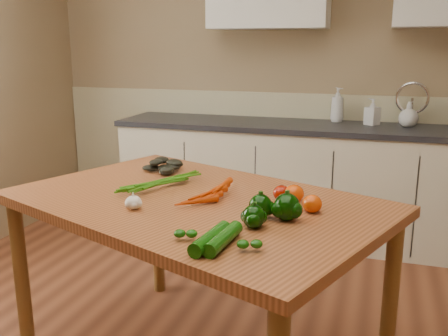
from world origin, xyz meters
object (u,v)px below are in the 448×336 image
pepper_c (254,217)px  zucchini_a (223,239)px  leafy_greens (163,161)px  tomato_a (282,193)px  soap_bottle_c (409,114)px  garlic_bulb (133,202)px  pepper_a (261,206)px  soap_bottle_a (337,105)px  pepper_b (287,207)px  table (195,219)px  soap_bottle_b (373,112)px  zucchini_b (210,239)px  tomato_b (294,194)px  tomato_c (312,204)px  carrot_bunch (194,188)px

pepper_c → zucchini_a: pepper_c is taller
leafy_greens → tomato_a: 0.75m
soap_bottle_c → garlic_bulb: 2.43m
pepper_a → zucchini_a: pepper_a is taller
soap_bottle_a → pepper_b: soap_bottle_a is taller
table → garlic_bulb: size_ratio=28.06×
soap_bottle_b → zucchini_b: bearing=24.5°
soap_bottle_b → tomato_a: size_ratio=2.70×
tomato_a → zucchini_a: bearing=-98.9°
soap_bottle_a → soap_bottle_c: (0.52, -0.07, -0.04)m
garlic_bulb → pepper_b: size_ratio=0.64×
soap_bottle_c → tomato_b: (-0.51, -1.88, -0.11)m
zucchini_b → tomato_a: bearing=77.4°
soap_bottle_c → tomato_c: bearing=125.9°
leafy_greens → pepper_b: bearing=-35.4°
soap_bottle_b → zucchini_a: (-0.39, -2.40, -0.13)m
soap_bottle_a → zucchini_a: soap_bottle_a is taller
soap_bottle_c → garlic_bulb: (-1.11, -2.16, -0.12)m
table → pepper_b: pepper_b is taller
soap_bottle_c → pepper_c: bearing=122.8°
pepper_b → pepper_c: (-0.10, -0.12, -0.01)m
table → garlic_bulb: garlic_bulb is taller
tomato_b → table: bearing=-169.7°
pepper_c → zucchini_b: (-0.09, -0.21, -0.02)m
table → soap_bottle_b: bearing=92.7°
soap_bottle_a → soap_bottle_b: 0.28m
pepper_a → pepper_b: size_ratio=0.89×
soap_bottle_b → tomato_c: (-0.17, -1.98, -0.12)m
carrot_bunch → pepper_b: size_ratio=2.87×
table → soap_bottle_c: 2.17m
tomato_a → soap_bottle_c: bearing=73.2°
leafy_greens → tomato_b: leafy_greens is taller
soap_bottle_b → leafy_greens: soap_bottle_b is taller
pepper_b → tomato_b: bearing=92.9°
table → carrot_bunch: bearing=140.4°
table → pepper_b: bearing=2.6°
soap_bottle_c → pepper_c: soap_bottle_c is taller
leafy_greens → garlic_bulb: leafy_greens is taller
table → zucchini_b: bearing=-42.0°
leafy_greens → zucchini_a: 1.03m
soap_bottle_a → tomato_c: size_ratio=3.41×
carrot_bunch → tomato_a: size_ratio=4.01×
table → soap_bottle_b: soap_bottle_b is taller
soap_bottle_a → zucchini_b: soap_bottle_a is taller
table → carrot_bunch: (-0.02, 0.03, 0.13)m
zucchini_b → pepper_a: bearing=74.3°
pepper_b → soap_bottle_a: bearing=90.6°
table → carrot_bunch: size_ratio=6.28×
pepper_c → soap_bottle_c: bearing=75.0°
table → zucchini_a: 0.54m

